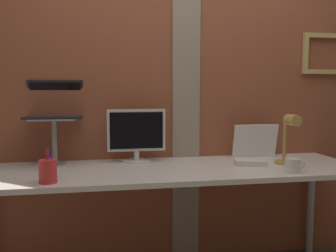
# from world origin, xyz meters

# --- Properties ---
(brick_wall_back) EXTENTS (3.48, 0.16, 2.37)m
(brick_wall_back) POSITION_xyz_m (0.00, 0.46, 1.19)
(brick_wall_back) COLOR brown
(brick_wall_back) RESTS_ON ground_plane
(desk) EXTENTS (2.40, 0.69, 0.76)m
(desk) POSITION_xyz_m (-0.13, 0.05, 0.70)
(desk) COLOR silver
(desk) RESTS_ON ground_plane
(monitor) EXTENTS (0.39, 0.18, 0.35)m
(monitor) POSITION_xyz_m (-0.32, 0.28, 0.96)
(monitor) COLOR silver
(monitor) RESTS_ON desk
(laptop_stand) EXTENTS (0.28, 0.22, 0.30)m
(laptop_stand) POSITION_xyz_m (-0.85, 0.28, 0.96)
(laptop_stand) COLOR gray
(laptop_stand) RESTS_ON desk
(laptop) EXTENTS (0.36, 0.29, 0.25)m
(laptop) POSITION_xyz_m (-0.85, 0.35, 1.13)
(laptop) COLOR black
(laptop) RESTS_ON laptop_stand
(whiteboard_panel) EXTENTS (0.32, 0.06, 0.24)m
(whiteboard_panel) POSITION_xyz_m (0.53, 0.30, 0.88)
(whiteboard_panel) COLOR white
(whiteboard_panel) RESTS_ON desk
(desk_lamp) EXTENTS (0.12, 0.20, 0.33)m
(desk_lamp) POSITION_xyz_m (0.62, -0.00, 0.97)
(desk_lamp) COLOR tan
(desk_lamp) RESTS_ON desk
(pen_cup) EXTENTS (0.09, 0.09, 0.18)m
(pen_cup) POSITION_xyz_m (-0.82, -0.19, 0.82)
(pen_cup) COLOR red
(pen_cup) RESTS_ON desk
(coffee_mug) EXTENTS (0.12, 0.09, 0.08)m
(coffee_mug) POSITION_xyz_m (0.55, -0.19, 0.81)
(coffee_mug) COLOR silver
(coffee_mug) RESTS_ON desk
(paper_clutter_stack) EXTENTS (0.23, 0.19, 0.03)m
(paper_clutter_stack) POSITION_xyz_m (0.39, 0.05, 0.78)
(paper_clutter_stack) COLOR silver
(paper_clutter_stack) RESTS_ON desk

